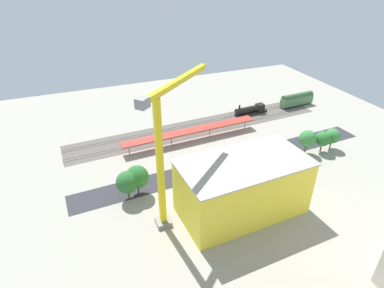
% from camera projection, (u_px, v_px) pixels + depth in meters
% --- Properties ---
extents(ground_plane, '(162.15, 162.15, 0.00)m').
position_uv_depth(ground_plane, '(226.00, 156.00, 106.47)').
color(ground_plane, '#9E998C').
rests_on(ground_plane, ground).
extents(rail_bed, '(101.92, 19.23, 0.01)m').
position_uv_depth(rail_bed, '(199.00, 127.00, 124.34)').
color(rail_bed, '#5B544C').
rests_on(rail_bed, ground).
extents(street_asphalt, '(101.66, 13.89, 0.01)m').
position_uv_depth(street_asphalt, '(232.00, 162.00, 103.06)').
color(street_asphalt, '#2D2D33').
rests_on(street_asphalt, ground).
extents(track_rails, '(101.23, 12.81, 0.12)m').
position_uv_depth(track_rails, '(199.00, 127.00, 124.25)').
color(track_rails, '#9E9EA8').
rests_on(track_rails, ground).
extents(platform_canopy_near, '(50.76, 6.59, 4.03)m').
position_uv_depth(platform_canopy_near, '(191.00, 131.00, 113.70)').
color(platform_canopy_near, '#B73328').
rests_on(platform_canopy_near, ground).
extents(locomotive, '(14.99, 3.29, 4.95)m').
position_uv_depth(locomotive, '(251.00, 110.00, 134.10)').
color(locomotive, black).
rests_on(locomotive, ground).
extents(passenger_coach, '(16.21, 3.59, 5.86)m').
position_uv_depth(passenger_coach, '(297.00, 99.00, 140.85)').
color(passenger_coach, black).
rests_on(passenger_coach, ground).
extents(parked_car_0, '(4.67, 2.10, 1.58)m').
position_uv_depth(parked_car_0, '(276.00, 144.00, 111.87)').
color(parked_car_0, black).
rests_on(parked_car_0, ground).
extents(parked_car_1, '(4.32, 2.03, 1.63)m').
position_uv_depth(parked_car_1, '(259.00, 148.00, 109.47)').
color(parked_car_1, black).
rests_on(parked_car_1, ground).
extents(parked_car_2, '(4.26, 1.81, 1.86)m').
position_uv_depth(parked_car_2, '(240.00, 151.00, 107.27)').
color(parked_car_2, black).
rests_on(parked_car_2, ground).
extents(parked_car_3, '(4.21, 1.78, 1.72)m').
position_uv_depth(parked_car_3, '(221.00, 156.00, 105.00)').
color(parked_car_3, black).
rests_on(parked_car_3, ground).
extents(parked_car_4, '(4.58, 2.04, 1.69)m').
position_uv_depth(parked_car_4, '(205.00, 161.00, 102.38)').
color(parked_car_4, black).
rests_on(parked_car_4, ground).
extents(construction_building, '(31.95, 17.55, 14.58)m').
position_uv_depth(construction_building, '(242.00, 188.00, 79.89)').
color(construction_building, yellow).
rests_on(construction_building, ground).
extents(construction_roof_slab, '(32.58, 18.18, 0.40)m').
position_uv_depth(construction_roof_slab, '(245.00, 163.00, 76.12)').
color(construction_roof_slab, '#ADA89E').
rests_on(construction_roof_slab, construction_building).
extents(tower_crane, '(21.65, 18.89, 34.91)m').
position_uv_depth(tower_crane, '(165.00, 147.00, 70.45)').
color(tower_crane, gray).
rests_on(tower_crane, ground).
extents(box_truck_0, '(9.16, 3.58, 3.69)m').
position_uv_depth(box_truck_0, '(231.00, 173.00, 94.73)').
color(box_truck_0, black).
rests_on(box_truck_0, ground).
extents(street_tree_0, '(5.55, 5.55, 8.46)m').
position_uv_depth(street_tree_0, '(307.00, 139.00, 104.92)').
color(street_tree_0, brown).
rests_on(street_tree_0, ground).
extents(street_tree_1, '(6.04, 6.04, 8.57)m').
position_uv_depth(street_tree_1, '(127.00, 182.00, 84.74)').
color(street_tree_1, brown).
rests_on(street_tree_1, ground).
extents(street_tree_2, '(4.96, 4.96, 7.48)m').
position_uv_depth(street_tree_2, '(323.00, 139.00, 106.18)').
color(street_tree_2, brown).
rests_on(street_tree_2, ground).
extents(street_tree_3, '(5.08, 5.08, 7.48)m').
position_uv_depth(street_tree_3, '(333.00, 136.00, 107.99)').
color(street_tree_3, brown).
rests_on(street_tree_3, ground).
extents(street_tree_4, '(6.37, 6.37, 8.91)m').
position_uv_depth(street_tree_4, '(137.00, 177.00, 86.43)').
color(street_tree_4, brown).
rests_on(street_tree_4, ground).
extents(traffic_light, '(0.50, 0.36, 7.02)m').
position_uv_depth(traffic_light, '(271.00, 150.00, 100.53)').
color(traffic_light, '#333333').
rests_on(traffic_light, ground).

